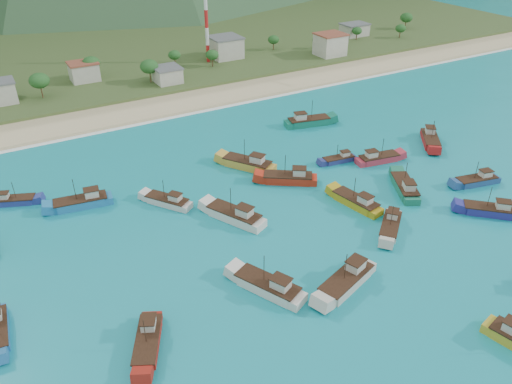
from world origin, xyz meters
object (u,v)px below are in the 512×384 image
boat_4 (490,211)px  boat_28 (13,201)px  boat_0 (430,140)px  boat_11 (378,159)px  boat_13 (339,160)px  boat_17 (477,181)px  boat_22 (308,122)px  radio_tower (206,10)px  boat_8 (168,202)px  boat_1 (347,281)px  boat_3 (235,216)px  boat_19 (405,188)px  boat_31 (390,226)px  boat_16 (148,342)px  boat_27 (356,202)px  boat_14 (82,203)px  boat_2 (289,179)px  boat_32 (248,164)px  boat_23 (269,287)px

boat_4 → boat_28: boat_4 is taller
boat_0 → boat_11: size_ratio=1.02×
boat_13 → boat_17: size_ratio=0.82×
boat_22 → radio_tower: bearing=-166.7°
boat_22 → boat_8: bearing=-55.3°
boat_1 → boat_4: boat_1 is taller
boat_0 → boat_3: 58.73m
boat_8 → boat_17: size_ratio=0.94×
boat_0 → boat_1: boat_1 is taller
boat_1 → boat_3: (-6.84, 25.33, -0.00)m
boat_22 → boat_28: boat_22 is taller
boat_3 → boat_19: boat_3 is taller
radio_tower → boat_19: 102.60m
radio_tower → boat_31: size_ratio=3.67×
boat_16 → boat_27: size_ratio=0.93×
boat_19 → boat_14: bearing=-176.7°
radio_tower → boat_13: (-5.37, -83.27, -19.05)m
boat_1 → boat_31: boat_1 is taller
boat_3 → boat_19: (35.94, -8.13, -0.08)m
boat_2 → boat_17: (34.81, -20.68, -0.19)m
boat_31 → boat_32: (-11.18, 34.42, 0.24)m
boat_27 → boat_28: bearing=138.8°
boat_1 → boat_13: size_ratio=1.49×
boat_19 → boat_4: bearing=-32.9°
boat_1 → boat_2: 34.02m
boat_28 → boat_31: size_ratio=0.96×
boat_1 → boat_4: size_ratio=1.27×
boat_31 → boat_11: bearing=-76.8°
boat_22 → boat_16: bearing=-37.6°
boat_16 → boat_23: (20.17, 1.16, 0.17)m
boat_28 → boat_32: (48.65, -10.12, 0.37)m
boat_22 → boat_11: bearing=17.0°
boat_19 → boat_28: bearing=-178.3°
boat_16 → boat_11: bearing=-131.5°
boat_4 → boat_32: bearing=81.7°
boat_1 → boat_32: size_ratio=1.03×
boat_16 → boat_22: 81.89m
boat_11 → boat_23: boat_23 is taller
boat_4 → boat_16: bearing=132.2°
boat_2 → boat_4: size_ratio=1.16×
boat_8 → boat_14: size_ratio=0.82×
boat_16 → boat_19: size_ratio=0.91×
boat_32 → boat_22: bearing=-6.2°
boat_14 → boat_13: bearing=-91.8°
boat_3 → boat_13: boat_3 is taller
boat_3 → boat_17: size_ratio=1.20×
boat_3 → boat_4: size_ratio=1.25×
radio_tower → boat_8: bearing=-120.0°
radio_tower → boat_32: size_ratio=2.90×
boat_13 → boat_19: size_ratio=0.73×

